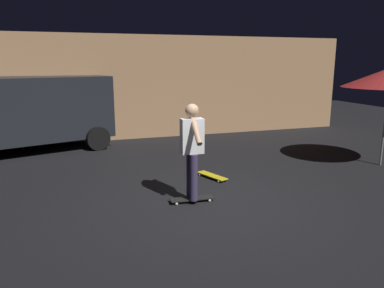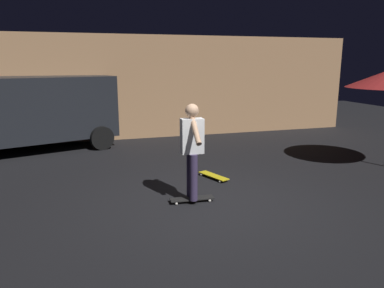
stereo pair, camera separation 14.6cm
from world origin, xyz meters
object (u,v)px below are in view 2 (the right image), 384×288
skateboard_spare (214,176)px  skater (192,145)px  parked_van (25,109)px  skateboard_ridden (192,199)px

skateboard_spare → skater: size_ratio=0.48×
parked_van → skater: (3.24, -5.02, -0.12)m
parked_van → skateboard_ridden: parked_van is taller
skater → parked_van: bearing=122.9°
parked_van → skateboard_spare: size_ratio=6.19×
parked_van → skateboard_ridden: 6.08m
parked_van → skateboard_spare: bearing=-43.6°
parked_van → skater: parked_van is taller
skateboard_ridden → skateboard_spare: same height
skateboard_ridden → skater: 0.98m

